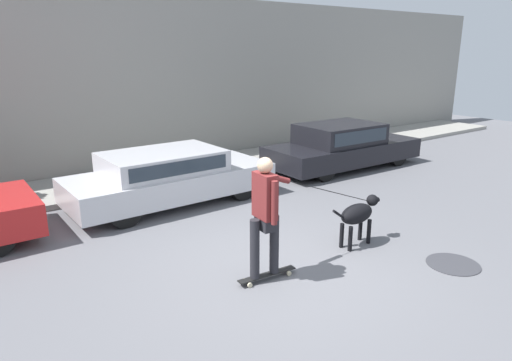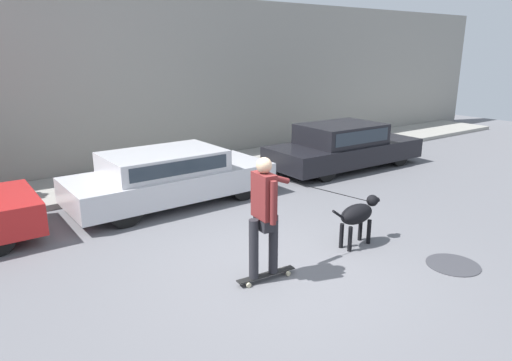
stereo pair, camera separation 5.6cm
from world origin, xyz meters
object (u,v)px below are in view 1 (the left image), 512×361
object	(u,v)px
dog	(358,214)
skateboarder	(266,212)
parked_car_1	(169,177)
parked_car_2	(342,147)

from	to	relation	value
dog	skateboarder	distance (m)	2.06
parked_car_1	dog	distance (m)	4.18
dog	skateboarder	bearing A→B (deg)	178.46
parked_car_2	skateboarder	size ratio (longest dim) A/B	1.62
parked_car_1	dog	size ratio (longest dim) A/B	3.76
parked_car_1	parked_car_2	xyz separation A→B (m)	(5.27, 0.00, 0.01)
dog	skateboarder	size ratio (longest dim) A/B	0.41
parked_car_1	dog	xyz separation A→B (m)	(1.59, -3.87, -0.04)
parked_car_2	skateboarder	bearing A→B (deg)	-144.07
parked_car_2	dog	world-z (taller)	parked_car_2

